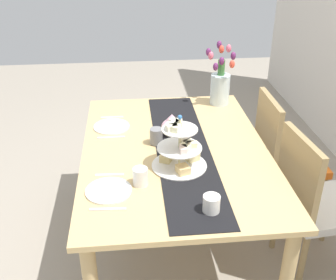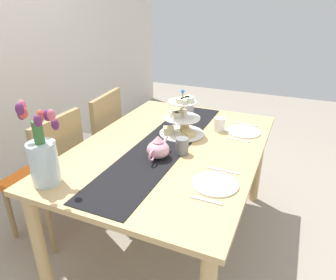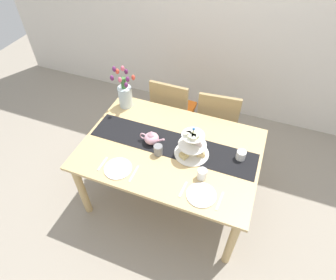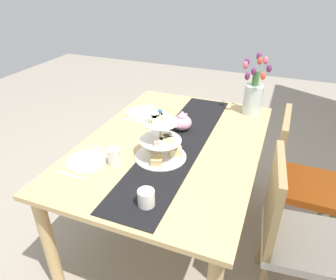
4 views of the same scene
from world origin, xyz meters
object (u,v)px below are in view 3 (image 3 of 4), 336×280
Objects in this scene: knife_left at (134,174)px; mug_grey at (158,150)px; chair_left at (172,109)px; mug_white_text at (202,174)px; fork_left at (103,164)px; fork_right at (183,189)px; teapot at (151,138)px; knife_right at (220,201)px; dining_table at (170,155)px; tiered_cake_stand at (192,145)px; cream_jug at (241,155)px; dinner_plate_right at (201,195)px; dinner_plate_left at (118,168)px; chair_right at (217,120)px; tulip_vase at (125,93)px.

mug_grey reaches higher than knife_left.
mug_white_text is (0.61, -0.98, 0.28)m from chair_left.
mug_grey is (0.39, 0.27, 0.05)m from fork_left.
fork_right is 1.58× the size of mug_white_text.
knife_right is (0.72, -0.38, -0.06)m from teapot.
dining_table is at bearing 0.00° from teapot.
fork_right is at bearing -82.08° from tiered_cake_stand.
fork_right is at bearing -126.54° from cream_jug.
dining_table is at bearing 144.98° from knife_right.
teapot is 1.04× the size of dinner_plate_right.
tiered_cake_stand is at bearing 36.50° from dinner_plate_left.
dinner_plate_left and dinner_plate_right have the same top height.
mug_white_text is (0.53, -0.22, -0.01)m from teapot.
chair_right reaches higher than dinner_plate_right.
knife_left is at bearing 180.00° from fork_right.
mug_white_text is at bearing -31.91° from tulip_vase.
chair_right is 1.24m from knife_left.
tulip_vase is 1.29m from dinner_plate_right.
tulip_vase is 0.80m from fork_left.
tulip_vase is 1.18m from fork_right.
cream_jug is 0.59m from fork_right.
cream_jug is (0.86, -0.67, 0.27)m from chair_left.
tiered_cake_stand is at bearing 97.92° from fork_right.
knife_left is at bearing 180.00° from knife_right.
dinner_plate_right is (0.20, -0.38, -0.10)m from tiered_cake_stand.
dinner_plate_left is 1.00× the size of dinner_plate_right.
chair_right is (0.26, 0.77, -0.13)m from dining_table.
chair_right is at bearing 96.49° from dinner_plate_right.
cream_jug is at bearing 66.51° from dinner_plate_right.
mug_grey is (0.56, -0.50, -0.10)m from tulip_vase.
dining_table is 0.62m from cream_jug.
cream_jug is at bearing 82.70° from knife_right.
teapot is (-0.37, -0.00, -0.05)m from tiered_cake_stand.
mug_white_text is (0.42, -0.11, -0.00)m from mug_grey.
fork_right is at bearing -90.76° from chair_right.
teapot is at bearing -179.34° from tiered_cake_stand.
tulip_vase is at bearing 154.70° from tiered_cake_stand.
knife_right is (-0.06, -0.47, -0.04)m from cream_jug.
mug_white_text is at bearing -31.84° from dining_table.
mug_white_text is (0.81, 0.16, 0.04)m from fork_left.
tiered_cake_stand is (0.19, 0.00, 0.20)m from dining_table.
tulip_vase is (-0.63, 0.39, 0.24)m from dining_table.
mug_white_text is (0.67, 0.16, 0.04)m from dinner_plate_left.
dinner_plate_right is (0.39, -0.38, 0.10)m from dining_table.
dinner_plate_right is at bearing -74.70° from mug_white_text.
tulip_vase is at bearing 166.41° from cream_jug.
fork_left is at bearing 180.00° from dinner_plate_right.
dinner_plate_left is (-0.32, -0.38, 0.10)m from dining_table.
chair_right is 1.20m from knife_right.
tiered_cake_stand reaches higher than cream_jug.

